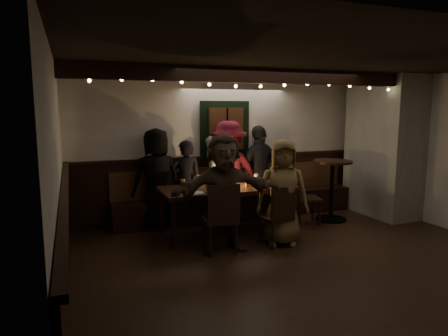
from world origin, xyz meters
name	(u,v)px	position (x,y,z in m)	size (l,w,h in m)	color
room	(314,163)	(1.07, 1.42, 1.07)	(6.02, 5.01, 2.62)	black
dining_table	(228,191)	(-0.54, 1.40, 0.71)	(2.17, 0.93, 0.94)	black
chair_near_left	(222,215)	(-0.97, 0.58, 0.57)	(0.49, 0.49, 1.00)	black
chair_near_right	(279,213)	(-0.08, 0.55, 0.51)	(0.46, 0.46, 0.90)	black
chair_end	(302,193)	(0.86, 1.45, 0.55)	(0.53, 0.53, 0.97)	black
high_top	(332,183)	(1.51, 1.48, 0.69)	(0.68, 0.68, 1.09)	black
person_a	(157,179)	(-1.54, 2.16, 0.85)	(0.83, 0.54, 1.69)	black
person_b	(186,183)	(-1.03, 2.16, 0.74)	(0.54, 0.36, 1.49)	black
person_c	(212,180)	(-0.57, 2.11, 0.77)	(0.75, 0.58, 1.54)	beige
person_d	(229,172)	(-0.26, 2.09, 0.90)	(1.16, 0.67, 1.80)	#4F0E1A
person_e	(259,172)	(0.38, 2.16, 0.86)	(1.00, 0.42, 1.71)	black
person_f	(224,193)	(-0.89, 0.69, 0.84)	(1.56, 0.50, 1.68)	#413125
person_g	(282,193)	(0.01, 0.65, 0.79)	(0.77, 0.50, 1.57)	brown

